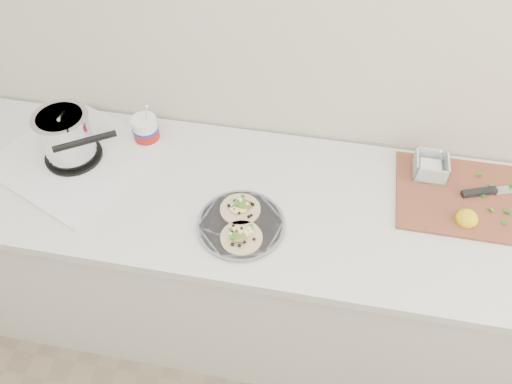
% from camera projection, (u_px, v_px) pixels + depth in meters
% --- Properties ---
extents(counter, '(2.44, 0.66, 0.90)m').
position_uv_depth(counter, '(216.00, 260.00, 2.04)').
color(counter, silver).
rests_on(counter, ground).
extents(stove, '(0.63, 0.61, 0.24)m').
position_uv_depth(stove, '(69.00, 143.00, 1.73)').
color(stove, silver).
rests_on(stove, counter).
extents(taco_plate, '(0.28, 0.28, 0.04)m').
position_uv_depth(taco_plate, '(241.00, 223.00, 1.58)').
color(taco_plate, slate).
rests_on(taco_plate, counter).
extents(tub, '(0.09, 0.09, 0.21)m').
position_uv_depth(tub, '(146.00, 129.00, 1.80)').
color(tub, white).
rests_on(tub, counter).
extents(cutboard, '(0.50, 0.35, 0.08)m').
position_uv_depth(cutboard, '(470.00, 192.00, 1.66)').
color(cutboard, brown).
rests_on(cutboard, counter).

